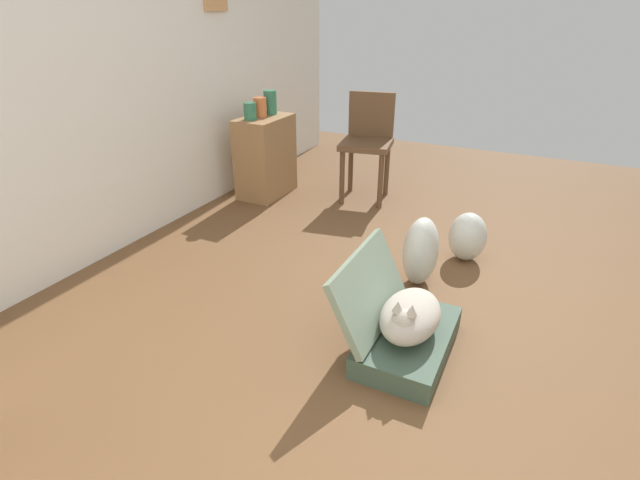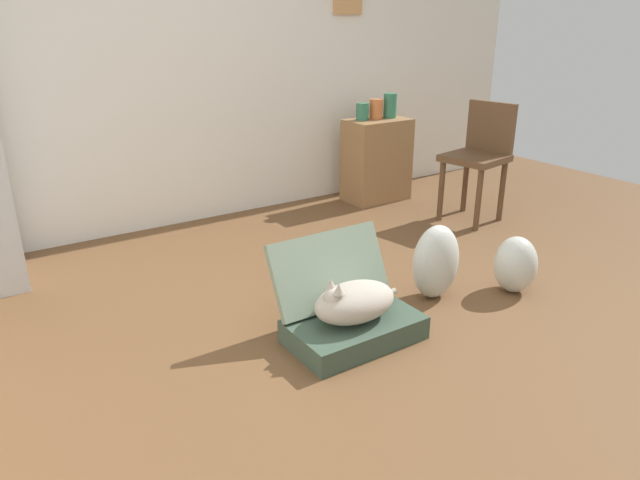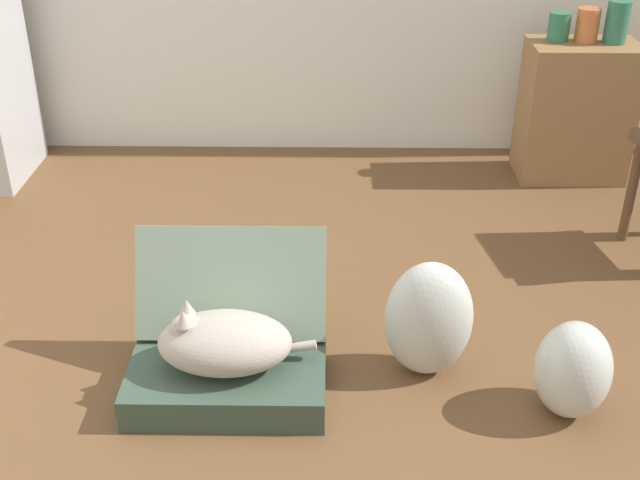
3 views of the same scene
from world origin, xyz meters
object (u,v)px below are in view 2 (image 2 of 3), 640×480
object	(u,v)px
side_table	(377,160)
vase_round	(376,109)
plastic_bag_white	(436,262)
vase_short	(390,106)
cat	(353,302)
chair	(479,154)
suitcase_base	(354,330)
plastic_bag_clear	(515,264)
vase_tall	(362,112)

from	to	relation	value
side_table	vase_round	size ratio (longest dim) A/B	4.29
plastic_bag_white	vase_round	size ratio (longest dim) A/B	2.66
plastic_bag_white	vase_short	size ratio (longest dim) A/B	2.14
vase_short	cat	bearing A→B (deg)	-133.41
vase_round	chair	size ratio (longest dim) A/B	0.18
plastic_bag_white	vase_round	bearing A→B (deg)	61.87
suitcase_base	cat	distance (m)	0.16
plastic_bag_clear	vase_short	xyz separation A→B (m)	(0.61, 1.91, 0.64)
vase_round	cat	bearing A→B (deg)	-130.80
plastic_bag_clear	vase_round	world-z (taller)	vase_round
suitcase_base	side_table	world-z (taller)	side_table
cat	chair	world-z (taller)	chair
plastic_bag_clear	vase_short	bearing A→B (deg)	72.18
cat	plastic_bag_clear	size ratio (longest dim) A/B	1.53
vase_short	chair	size ratio (longest dim) A/B	0.22
plastic_bag_clear	plastic_bag_white	bearing A→B (deg)	155.15
plastic_bag_clear	vase_round	distance (m)	2.08
vase_round	chair	xyz separation A→B (m)	(0.33, -0.88, -0.27)
plastic_bag_white	side_table	distance (m)	1.93
suitcase_base	side_table	distance (m)	2.45
vase_short	side_table	bearing A→B (deg)	-175.90
vase_tall	vase_short	distance (m)	0.27
vase_short	chair	xyz separation A→B (m)	(0.20, -0.86, -0.29)
plastic_bag_white	cat	bearing A→B (deg)	-168.62
cat	vase_tall	xyz separation A→B (m)	(1.47, 1.88, 0.56)
plastic_bag_white	vase_short	distance (m)	2.09
cat	vase_round	size ratio (longest dim) A/B	3.16
vase_round	side_table	bearing A→B (deg)	-90.00
suitcase_base	vase_round	world-z (taller)	vase_round
vase_round	plastic_bag_white	bearing A→B (deg)	-118.13
plastic_bag_white	vase_tall	bearing A→B (deg)	65.65
cat	plastic_bag_white	bearing A→B (deg)	11.38
side_table	vase_round	distance (m)	0.44
chair	suitcase_base	bearing A→B (deg)	-73.20
plastic_bag_white	vase_short	xyz separation A→B (m)	(1.06, 1.71, 0.59)
plastic_bag_clear	vase_short	world-z (taller)	vase_short
cat	side_table	distance (m)	2.44
vase_round	plastic_bag_clear	bearing A→B (deg)	-103.94
cat	side_table	world-z (taller)	side_table
side_table	suitcase_base	bearing A→B (deg)	-131.11
plastic_bag_white	side_table	world-z (taller)	side_table
suitcase_base	plastic_bag_clear	bearing A→B (deg)	-3.41
cat	vase_tall	bearing A→B (deg)	51.88
suitcase_base	vase_round	distance (m)	2.56
chair	vase_short	bearing A→B (deg)	-177.26
cat	plastic_bag_clear	bearing A→B (deg)	-3.40
suitcase_base	vase_round	xyz separation A→B (m)	(1.60, 1.86, 0.73)
suitcase_base	plastic_bag_white	distance (m)	0.71
side_table	vase_short	size ratio (longest dim) A/B	3.45
cat	vase_short	xyz separation A→B (m)	(1.74, 1.84, 0.59)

